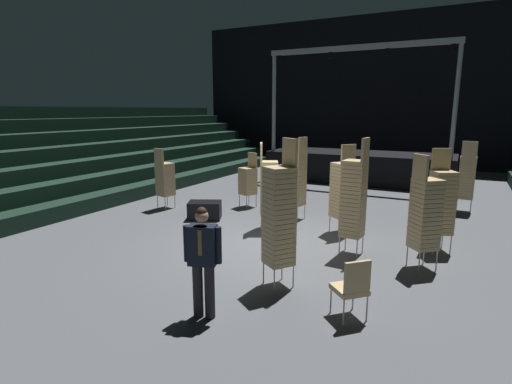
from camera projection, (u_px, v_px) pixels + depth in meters
The scene contains 17 objects.
ground_plane at pixel (262, 246), 9.21m from camera, with size 22.00×30.00×0.10m, color #515459.
arena_end_wall at pixel (386, 91), 21.46m from camera, with size 22.00×0.30×8.00m, color black.
bleacher_bank_left at pixel (54, 154), 13.51m from camera, with size 5.25×24.00×3.15m.
stage_riser at pixel (359, 165), 17.17m from camera, with size 7.60×2.66×5.47m.
man_with_tie at pixel (203, 257), 5.74m from camera, with size 0.57×0.34×1.68m.
chair_stack_front_left at pixel (269, 187), 10.13m from camera, with size 0.59×0.59×2.22m.
chair_stack_front_right at pixel (165, 178), 12.37m from camera, with size 0.52×0.52×1.88m.
chair_stack_mid_left at pixel (442, 201), 8.52m from camera, with size 0.60×0.60×2.22m.
chair_stack_mid_right at pixel (467, 177), 11.91m from camera, with size 0.45×0.45×2.14m.
chair_stack_mid_centre at pixel (279, 215), 6.75m from camera, with size 0.61×0.61×2.56m.
chair_stack_rear_left at pixel (425, 213), 7.56m from camera, with size 0.62×0.62×2.22m.
chair_stack_rear_right at pixel (296, 179), 11.08m from camera, with size 0.52×0.52×2.31m.
chair_stack_rear_centre at pixel (248, 180), 12.57m from camera, with size 0.58×0.58×1.71m.
chair_stack_aisle_left at pixel (342, 189), 9.83m from camera, with size 0.62×0.62×2.22m.
chair_stack_aisle_right at pixel (354, 197), 8.29m from camera, with size 0.47×0.47×2.48m.
equipment_road_case at pixel (205, 210), 11.25m from camera, with size 0.90×0.60×0.50m, color black.
loose_chair_near_man at pixel (352, 285), 5.76m from camera, with size 0.62×0.62×0.95m.
Camera 1 is at (3.88, -7.87, 3.01)m, focal length 28.04 mm.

